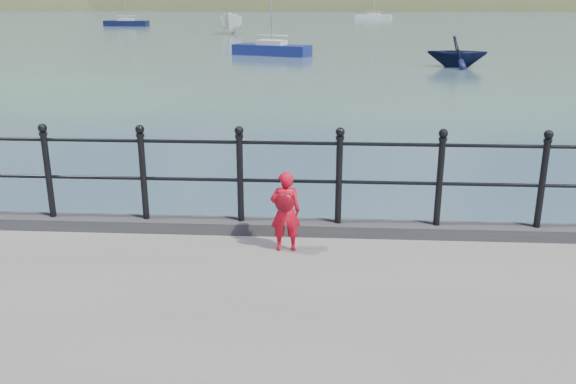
# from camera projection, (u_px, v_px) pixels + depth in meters

# --- Properties ---
(ground) EXTENTS (600.00, 600.00, 0.00)m
(ground) POSITION_uv_depth(u_px,v_px,m) (290.00, 299.00, 8.04)
(ground) COLOR #2D4251
(ground) RESTS_ON ground
(kerb) EXTENTS (60.00, 0.30, 0.15)m
(kerb) POSITION_uv_depth(u_px,v_px,m) (289.00, 227.00, 7.57)
(kerb) COLOR #28282B
(kerb) RESTS_ON quay
(railing) EXTENTS (18.11, 0.11, 1.20)m
(railing) POSITION_uv_depth(u_px,v_px,m) (289.00, 169.00, 7.34)
(railing) COLOR black
(railing) RESTS_ON kerb
(far_shore) EXTENTS (830.00, 200.00, 156.00)m
(far_shore) POSITION_uv_depth(u_px,v_px,m) (422.00, 66.00, 240.12)
(far_shore) COLOR #333A21
(far_shore) RESTS_ON ground
(child) EXTENTS (0.37, 0.32, 0.95)m
(child) POSITION_uv_depth(u_px,v_px,m) (285.00, 211.00, 6.93)
(child) COLOR red
(child) RESTS_ON quay
(launch_white) EXTENTS (2.33, 5.78, 2.21)m
(launch_white) POSITION_uv_depth(u_px,v_px,m) (232.00, 23.00, 63.42)
(launch_white) COLOR white
(launch_white) RESTS_ON ground
(launch_navy) EXTENTS (3.45, 3.05, 1.71)m
(launch_navy) POSITION_uv_depth(u_px,v_px,m) (457.00, 52.00, 33.82)
(launch_navy) COLOR black
(launch_navy) RESTS_ON ground
(sailboat_deep) EXTENTS (6.38, 2.90, 9.10)m
(sailboat_deep) POSITION_uv_depth(u_px,v_px,m) (373.00, 17.00, 103.19)
(sailboat_deep) COLOR silver
(sailboat_deep) RESTS_ON ground
(sailboat_left) EXTENTS (5.76, 2.03, 8.13)m
(sailboat_left) POSITION_uv_depth(u_px,v_px,m) (126.00, 24.00, 79.85)
(sailboat_left) COLOR black
(sailboat_left) RESTS_ON ground
(sailboat_port) EXTENTS (5.47, 3.43, 7.69)m
(sailboat_port) POSITION_uv_depth(u_px,v_px,m) (272.00, 50.00, 40.76)
(sailboat_port) COLOR navy
(sailboat_port) RESTS_ON ground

